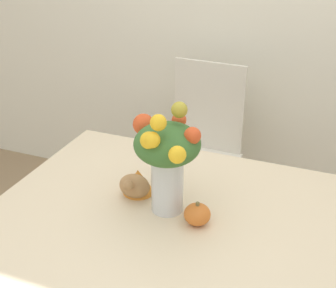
{
  "coord_description": "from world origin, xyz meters",
  "views": [
    {
      "loc": [
        0.52,
        -1.2,
        1.68
      ],
      "look_at": [
        0.0,
        0.09,
        0.98
      ],
      "focal_mm": 50.0,
      "sensor_mm": 36.0,
      "label": 1
    }
  ],
  "objects_px": {
    "pumpkin": "(197,214)",
    "turkey_figurine": "(137,183)",
    "dining_chair_near_window": "(199,151)",
    "flower_vase": "(167,156)"
  },
  "relations": [
    {
      "from": "flower_vase",
      "to": "turkey_figurine",
      "type": "bearing_deg",
      "value": 161.14
    },
    {
      "from": "pumpkin",
      "to": "turkey_figurine",
      "type": "relative_size",
      "value": 0.58
    },
    {
      "from": "pumpkin",
      "to": "dining_chair_near_window",
      "type": "distance_m",
      "value": 1.0
    },
    {
      "from": "pumpkin",
      "to": "flower_vase",
      "type": "bearing_deg",
      "value": 161.93
    },
    {
      "from": "dining_chair_near_window",
      "to": "pumpkin",
      "type": "bearing_deg",
      "value": -69.8
    },
    {
      "from": "turkey_figurine",
      "to": "flower_vase",
      "type": "bearing_deg",
      "value": -18.86
    },
    {
      "from": "pumpkin",
      "to": "turkey_figurine",
      "type": "bearing_deg",
      "value": 161.51
    },
    {
      "from": "pumpkin",
      "to": "turkey_figurine",
      "type": "xyz_separation_m",
      "value": [
        -0.27,
        0.09,
        0.01
      ]
    },
    {
      "from": "turkey_figurine",
      "to": "dining_chair_near_window",
      "type": "xyz_separation_m",
      "value": [
        -0.02,
        0.83,
        -0.27
      ]
    },
    {
      "from": "pumpkin",
      "to": "dining_chair_near_window",
      "type": "height_order",
      "value": "dining_chair_near_window"
    }
  ]
}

